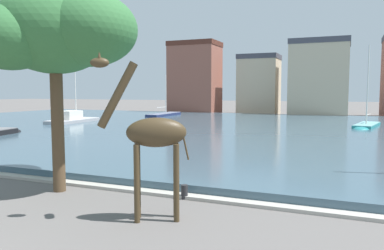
# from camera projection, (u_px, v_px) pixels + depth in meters

# --- Properties ---
(harbor_water) EXTENTS (86.28, 45.28, 0.40)m
(harbor_water) POSITION_uv_depth(u_px,v_px,m) (251.00, 129.00, 35.65)
(harbor_water) COLOR #3D5666
(harbor_water) RESTS_ON ground
(quay_edge_coping) EXTENTS (86.28, 0.50, 0.12)m
(quay_edge_coping) POSITION_uv_depth(u_px,v_px,m) (111.00, 187.00, 14.60)
(quay_edge_coping) COLOR #ADA89E
(quay_edge_coping) RESTS_ON ground
(giraffe_statue) EXTENTS (2.64, 1.64, 4.89)m
(giraffe_statue) POSITION_uv_depth(u_px,v_px,m) (151.00, 136.00, 10.88)
(giraffe_statue) COLOR #42331E
(giraffe_statue) RESTS_ON ground
(sailboat_navy) EXTENTS (1.88, 9.28, 6.08)m
(sailboat_navy) POSITION_uv_depth(u_px,v_px,m) (167.00, 115.00, 53.39)
(sailboat_navy) COLOR navy
(sailboat_navy) RESTS_ON ground
(sailboat_teal) EXTENTS (2.89, 7.33, 8.17)m
(sailboat_teal) POSITION_uv_depth(u_px,v_px,m) (366.00, 127.00, 36.06)
(sailboat_teal) COLOR teal
(sailboat_teal) RESTS_ON ground
(sailboat_grey) EXTENTS (2.81, 8.23, 7.26)m
(sailboat_grey) POSITION_uv_depth(u_px,v_px,m) (76.00, 120.00, 42.06)
(sailboat_grey) COLOR #939399
(sailboat_grey) RESTS_ON ground
(shade_tree) EXTENTS (5.27, 5.40, 7.56)m
(shade_tree) POSITION_uv_depth(u_px,v_px,m) (60.00, 33.00, 13.77)
(shade_tree) COLOR brown
(shade_tree) RESTS_ON ground
(mooring_bollard) EXTENTS (0.24, 0.24, 0.50)m
(mooring_bollard) POSITION_uv_depth(u_px,v_px,m) (184.00, 192.00, 13.23)
(mooring_bollard) COLOR #232326
(mooring_bollard) RESTS_ON ground
(townhouse_narrow_midrow) EXTENTS (8.16, 5.92, 12.17)m
(townhouse_narrow_midrow) POSITION_uv_depth(u_px,v_px,m) (195.00, 78.00, 64.22)
(townhouse_narrow_midrow) COLOR #8E5142
(townhouse_narrow_midrow) RESTS_ON ground
(townhouse_tall_gabled) EXTENTS (6.52, 5.63, 9.86)m
(townhouse_tall_gabled) POSITION_uv_depth(u_px,v_px,m) (259.00, 85.00, 62.80)
(townhouse_tall_gabled) COLOR #C6B293
(townhouse_tall_gabled) RESTS_ON ground
(townhouse_end_terrace) EXTENTS (8.50, 6.95, 11.46)m
(townhouse_end_terrace) POSITION_uv_depth(u_px,v_px,m) (319.00, 78.00, 56.55)
(townhouse_end_terrace) COLOR #C6B293
(townhouse_end_terrace) RESTS_ON ground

